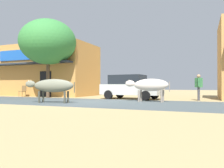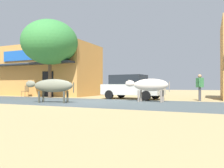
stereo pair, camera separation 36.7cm
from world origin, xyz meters
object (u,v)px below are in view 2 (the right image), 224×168
Objects in this scene: pedestrian_by_shop at (200,85)px; cafe_chair_near_tree at (23,90)px; cow_far_dark at (149,85)px; cow_near_brown at (52,86)px; cafe_chair_by_doorway at (26,90)px; roadside_tree at (50,43)px; parked_hatchback_car at (131,87)px.

pedestrian_by_shop reaches higher than cafe_chair_near_tree.
cow_far_dark is 12.53m from cafe_chair_near_tree.
cow_near_brown is 7.76m from cafe_chair_by_doorway.
pedestrian_by_shop reaches higher than cow_near_brown.
roadside_tree is 1.40× the size of parked_hatchback_car.
cafe_chair_near_tree is at bearing 145.17° from cow_near_brown.
cafe_chair_by_doorway is at bearing -178.07° from pedestrian_by_shop.
pedestrian_by_shop is 1.74× the size of cafe_chair_by_doorway.
pedestrian_by_shop is (4.34, 0.04, 0.09)m from parked_hatchback_car.
cow_near_brown is at bearing -149.55° from cow_far_dark.
cafe_chair_near_tree is (-10.42, 0.50, -0.33)m from parked_hatchback_car.
pedestrian_by_shop is (10.68, 0.79, -3.29)m from roadside_tree.
cafe_chair_by_doorway is (-13.48, -0.45, -0.42)m from pedestrian_by_shop.
cow_near_brown is 1.75× the size of pedestrian_by_shop.
roadside_tree is 6.46× the size of cafe_chair_by_doorway.
cafe_chair_near_tree is 1.00× the size of cafe_chair_by_doorway.
cafe_chair_near_tree is at bearing 177.23° from parked_hatchback_car.
cafe_chair_near_tree is 1.58m from cafe_chair_by_doorway.
cow_near_brown is at bearing -119.82° from parked_hatchback_car.
pedestrian_by_shop is (7.10, 4.86, 0.04)m from cow_near_brown.
cafe_chair_near_tree is at bearing 178.20° from pedestrian_by_shop.
cafe_chair_by_doorway is at bearing -35.58° from cafe_chair_near_tree.
roadside_tree is 2.13× the size of cow_near_brown.
cow_far_dark is at bearing -9.61° from roadside_tree.
cow_near_brown reaches higher than cafe_chair_by_doorway.
pedestrian_by_shop is at bearing 0.54° from parked_hatchback_car.
cow_far_dark is at bearing -8.89° from cafe_chair_by_doorway.
parked_hatchback_car is 5.56m from cow_near_brown.
cafe_chair_by_doorway is (-9.14, -0.41, -0.33)m from parked_hatchback_car.
cow_near_brown is at bearing -145.60° from pedestrian_by_shop.
roadside_tree reaches higher than cafe_chair_near_tree.
parked_hatchback_car is 4.61× the size of cafe_chair_near_tree.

